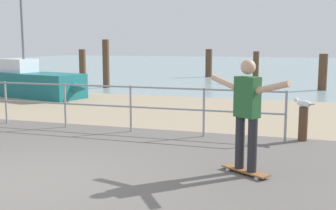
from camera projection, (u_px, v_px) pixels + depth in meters
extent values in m
cube|color=tan|center=(173.00, 110.00, 12.59)|extent=(24.00, 6.00, 0.04)
cube|color=#849EA3|center=(261.00, 65.00, 38.98)|extent=(72.00, 50.00, 0.04)
cylinder|color=gray|center=(6.00, 103.00, 10.28)|extent=(0.05, 0.05, 1.05)
cylinder|color=gray|center=(65.00, 106.00, 9.79)|extent=(0.05, 0.05, 1.05)
cylinder|color=gray|center=(131.00, 109.00, 9.29)|extent=(0.05, 0.05, 1.05)
cylinder|color=gray|center=(204.00, 113.00, 8.79)|extent=(0.05, 0.05, 1.05)
cylinder|color=gray|center=(286.00, 117.00, 8.29)|extent=(0.05, 0.05, 1.05)
cylinder|color=gray|center=(34.00, 84.00, 9.96)|extent=(11.59, 0.04, 0.04)
cylinder|color=gray|center=(35.00, 102.00, 10.03)|extent=(11.59, 0.04, 0.04)
cube|color=#19666B|center=(31.00, 85.00, 15.62)|extent=(4.61, 2.39, 0.90)
cone|color=#19666B|center=(74.00, 88.00, 14.49)|extent=(1.25, 1.00, 0.77)
cylinder|color=slate|center=(22.00, 22.00, 15.44)|extent=(0.10, 0.10, 3.71)
cube|color=silver|center=(19.00, 66.00, 15.83)|extent=(1.38, 1.16, 0.50)
cube|color=brown|center=(245.00, 170.00, 6.30)|extent=(0.78, 0.61, 0.02)
cylinder|color=silver|center=(228.00, 170.00, 6.47)|extent=(0.07, 0.06, 0.06)
cylinder|color=silver|center=(235.00, 168.00, 6.57)|extent=(0.07, 0.06, 0.06)
cylinder|color=silver|center=(257.00, 179.00, 6.04)|extent=(0.07, 0.06, 0.06)
cylinder|color=silver|center=(264.00, 177.00, 6.14)|extent=(0.07, 0.06, 0.06)
cylinder|color=#26262B|center=(240.00, 142.00, 6.33)|extent=(0.14, 0.14, 0.80)
cylinder|color=#26262B|center=(252.00, 145.00, 6.15)|extent=(0.14, 0.14, 0.80)
cube|color=#26592D|center=(247.00, 97.00, 6.14)|extent=(0.41, 0.36, 0.60)
sphere|color=tan|center=(248.00, 67.00, 6.07)|extent=(0.22, 0.22, 0.22)
cylinder|color=tan|center=(225.00, 83.00, 6.45)|extent=(0.51, 0.38, 0.23)
cylinder|color=tan|center=(273.00, 87.00, 5.77)|extent=(0.51, 0.38, 0.23)
cylinder|color=#513826|center=(303.00, 124.00, 8.43)|extent=(0.18, 0.18, 0.70)
ellipsoid|color=white|center=(304.00, 104.00, 8.37)|extent=(0.34, 0.30, 0.14)
sphere|color=white|center=(296.00, 100.00, 8.51)|extent=(0.09, 0.09, 0.09)
cone|color=gold|center=(294.00, 100.00, 8.55)|extent=(0.05, 0.05, 0.02)
cube|color=slate|center=(311.00, 104.00, 8.24)|extent=(0.14, 0.13, 0.02)
cylinder|color=#513826|center=(82.00, 65.00, 22.81)|extent=(0.36, 0.36, 1.67)
cylinder|color=#513826|center=(106.00, 64.00, 18.68)|extent=(0.30, 0.30, 2.16)
cylinder|color=#513826|center=(209.00, 63.00, 24.81)|extent=(0.39, 0.39, 1.66)
cylinder|color=#513826|center=(256.00, 67.00, 21.10)|extent=(0.30, 0.30, 1.59)
cylinder|color=#513826|center=(323.00, 72.00, 17.64)|extent=(0.36, 0.36, 1.55)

